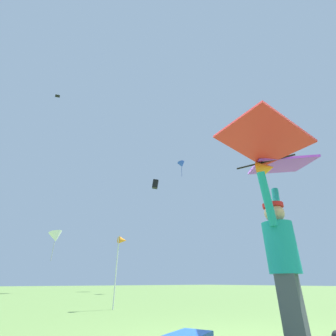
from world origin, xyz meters
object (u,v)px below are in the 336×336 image
at_px(distant_kite_white_mid_left, 55,237).
at_px(marker_flag, 121,245).
at_px(distant_kite_black_low_left, 155,184).
at_px(held_stunt_kite, 271,157).
at_px(distant_kite_blue_overhead_distant, 181,165).
at_px(distant_kite_black_low_right, 57,96).
at_px(kite_flyer_person, 284,262).

relative_size(distant_kite_white_mid_left, marker_flag, 1.17).
distance_m(distant_kite_white_mid_left, marker_flag, 14.92).
xyz_separation_m(distant_kite_black_low_left, distant_kite_white_mid_left, (-9.73, 0.37, -6.96)).
bearing_deg(held_stunt_kite, marker_flag, 80.80).
height_order(distant_kite_black_low_left, distant_kite_white_mid_left, distant_kite_black_low_left).
relative_size(distant_kite_blue_overhead_distant, marker_flag, 0.80).
relative_size(distant_kite_black_low_left, distant_kite_white_mid_left, 0.43).
distance_m(distant_kite_black_low_left, marker_flag, 20.26).
bearing_deg(distant_kite_black_low_right, distant_kite_blue_overhead_distant, -41.61).
xyz_separation_m(held_stunt_kite, distant_kite_black_low_right, (0.23, 25.62, 19.67)).
height_order(distant_kite_black_low_right, marker_flag, distant_kite_black_low_right).
height_order(distant_kite_blue_overhead_distant, distant_kite_black_low_right, distant_kite_black_low_right).
bearing_deg(distant_kite_black_low_right, distant_kite_white_mid_left, -67.98).
relative_size(held_stunt_kite, distant_kite_black_low_right, 2.59).
height_order(distant_kite_blue_overhead_distant, marker_flag, distant_kite_blue_overhead_distant).
distance_m(distant_kite_blue_overhead_distant, distant_kite_black_low_right, 18.44).
bearing_deg(marker_flag, distant_kite_black_low_left, 52.72).
relative_size(distant_kite_black_low_left, distant_kite_black_low_right, 1.44).
xyz_separation_m(distant_kite_white_mid_left, distant_kite_blue_overhead_distant, (9.53, -5.40, 7.49)).
distance_m(kite_flyer_person, distant_kite_black_low_right, 33.05).
xyz_separation_m(kite_flyer_person, distant_kite_blue_overhead_distant, (11.73, 15.35, 10.74)).
relative_size(kite_flyer_person, distant_kite_white_mid_left, 0.77).
relative_size(kite_flyer_person, held_stunt_kite, 1.01).
bearing_deg(kite_flyer_person, marker_flag, 80.42).
bearing_deg(distant_kite_black_low_left, distant_kite_blue_overhead_distant, -92.21).
bearing_deg(distant_kite_blue_overhead_distant, kite_flyer_person, -127.38).
xyz_separation_m(distant_kite_blue_overhead_distant, distant_kite_black_low_right, (-11.47, 10.19, 10.24)).
distance_m(held_stunt_kite, distant_kite_blue_overhead_distant, 21.54).
height_order(kite_flyer_person, marker_flag, marker_flag).
bearing_deg(held_stunt_kite, distant_kite_black_low_left, 59.83).
height_order(held_stunt_kite, distant_kite_blue_overhead_distant, distant_kite_blue_overhead_distant).
bearing_deg(kite_flyer_person, held_stunt_kite, -71.36).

